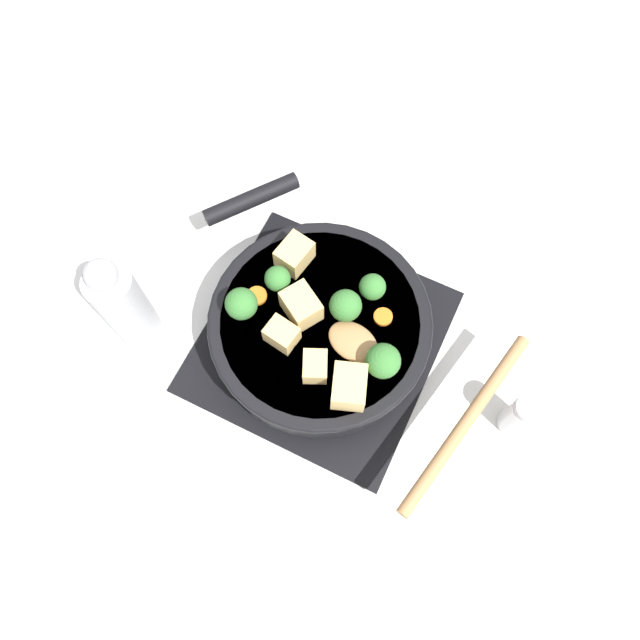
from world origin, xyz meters
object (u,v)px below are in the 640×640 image
at_px(pepper_mill, 122,303).
at_px(salt_shaker, 520,416).
at_px(skillet_pan, 319,325).
at_px(wooden_spoon, 419,389).

distance_m(pepper_mill, salt_shaker, 0.53).
distance_m(skillet_pan, salt_shaker, 0.28).
relative_size(pepper_mill, salt_shaker, 2.17).
height_order(wooden_spoon, salt_shaker, wooden_spoon).
height_order(skillet_pan, pepper_mill, pepper_mill).
distance_m(skillet_pan, wooden_spoon, 0.16).
bearing_deg(skillet_pan, wooden_spoon, 167.70).
relative_size(skillet_pan, pepper_mill, 1.94).
height_order(pepper_mill, salt_shaker, pepper_mill).
height_order(skillet_pan, salt_shaker, salt_shaker).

